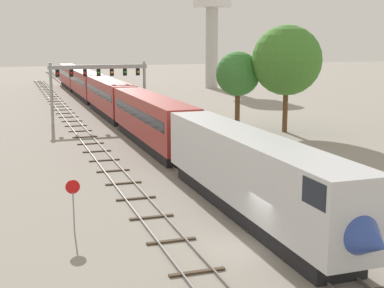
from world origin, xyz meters
name	(u,v)px	position (x,y,z in m)	size (l,w,h in m)	color
ground_plane	(250,248)	(0.00, 0.00, 0.00)	(400.00, 400.00, 0.00)	gray
track_main	(98,107)	(2.00, 60.00, 0.07)	(2.60, 200.00, 0.16)	slate
track_near	(78,128)	(-3.50, 40.00, 0.07)	(2.60, 160.00, 0.16)	slate
passenger_train	(109,96)	(2.00, 50.32, 2.61)	(3.04, 113.09, 4.80)	silver
signal_gantry	(99,78)	(-0.25, 44.08, 5.58)	(12.10, 0.49, 7.50)	#999BA0
water_tower	(212,4)	(30.61, 86.40, 17.49)	(8.32, 8.32, 23.05)	beige
stop_sign	(73,198)	(-8.00, 5.08, 1.87)	(0.76, 0.08, 2.88)	gray
trackside_tree_left	(238,74)	(13.74, 33.49, 6.35)	(5.01, 5.01, 8.90)	brown
trackside_tree_mid	(287,60)	(18.22, 30.46, 7.93)	(7.68, 7.68, 11.79)	brown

